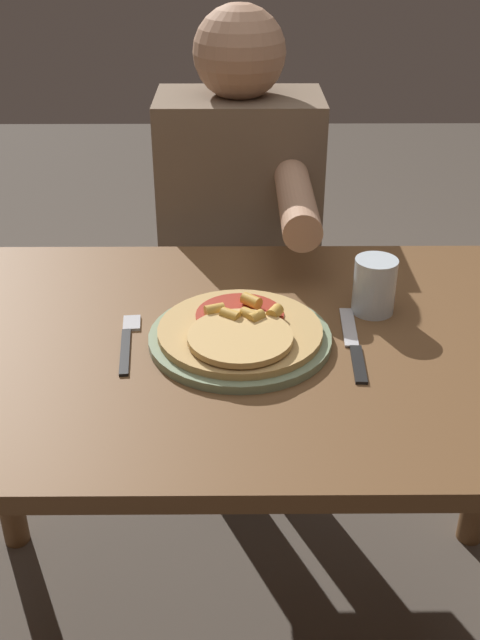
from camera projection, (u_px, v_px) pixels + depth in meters
dining_table at (246, 401)px, 1.25m from camera, size 1.22×0.71×0.75m
plate at (240, 338)px, 1.18m from camera, size 0.29×0.29×0.01m
pizza at (240, 330)px, 1.17m from camera, size 0.26×0.26×0.04m
fork at (128, 340)px, 1.18m from camera, size 0.03×0.18×0.00m
knife at (353, 345)px, 1.17m from camera, size 0.03×0.22×0.00m
drinking_glass at (374, 286)px, 1.25m from camera, size 0.07×0.07×0.10m
person_diner at (241, 234)px, 1.71m from camera, size 0.35×0.52×1.18m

